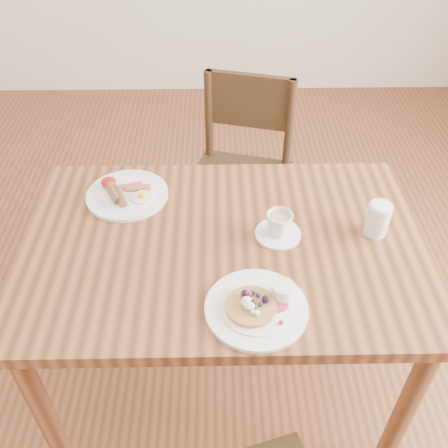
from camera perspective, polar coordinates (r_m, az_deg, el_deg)
name	(u,v)px	position (r m, az deg, el deg)	size (l,w,h in m)	color
ground	(224,377)	(2.08, 0.00, -17.10)	(5.00, 5.00, 0.00)	brown
dining_table	(224,264)	(1.56, 0.00, -4.63)	(1.20, 0.80, 0.75)	brown
chair_far	(241,170)	(2.22, 2.00, 6.19)	(0.51, 0.51, 0.88)	#321F12
pancake_plate	(258,306)	(1.31, 3.93, -9.30)	(0.27, 0.27, 0.06)	white
breakfast_plate	(126,194)	(1.68, -11.15, 3.43)	(0.27, 0.27, 0.04)	white
teacup_saucer	(279,226)	(1.50, 6.27, -0.23)	(0.14, 0.14, 0.08)	white
water_glass	(378,219)	(1.56, 17.16, 0.53)	(0.07, 0.07, 0.11)	silver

